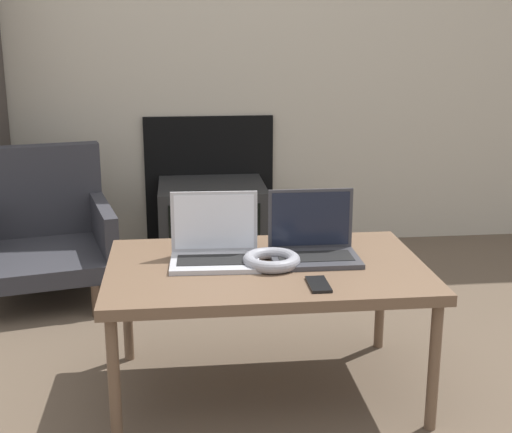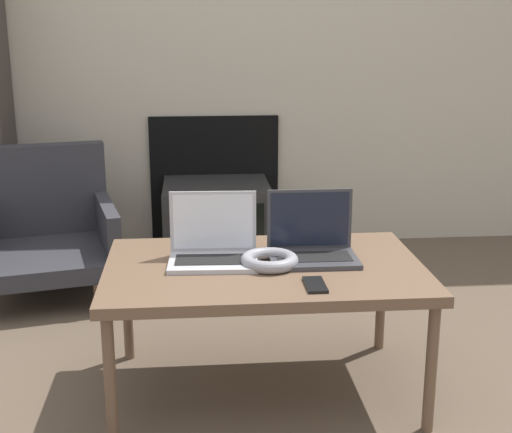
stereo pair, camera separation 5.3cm
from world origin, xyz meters
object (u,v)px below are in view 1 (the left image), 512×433
object	(u,v)px
laptop_right	(313,243)
tv	(212,222)
laptop_left	(215,246)
armchair	(42,228)
headphones	(271,260)
phone	(318,284)

from	to	relation	value
laptop_right	tv	xyz separation A→B (m)	(-0.27, 1.38, -0.30)
laptop_left	tv	world-z (taller)	laptop_left
laptop_right	armchair	xyz separation A→B (m)	(-1.09, 1.04, -0.21)
headphones	laptop_left	bearing A→B (deg)	157.96
phone	tv	size ratio (longest dim) A/B	0.24
headphones	armchair	world-z (taller)	armchair
laptop_right	phone	world-z (taller)	laptop_right
laptop_right	phone	size ratio (longest dim) A/B	2.24
phone	armchair	xyz separation A→B (m)	(-1.05, 1.31, -0.16)
headphones	phone	xyz separation A→B (m)	(0.12, -0.19, -0.02)
tv	armchair	distance (m)	0.89
headphones	laptop_right	bearing A→B (deg)	25.79
phone	tv	world-z (taller)	phone
tv	laptop_right	bearing A→B (deg)	-78.78
laptop_right	phone	xyz separation A→B (m)	(-0.03, -0.27, -0.05)
headphones	phone	distance (m)	0.23
laptop_left	laptop_right	xyz separation A→B (m)	(0.33, 0.00, 0.00)
laptop_left	armchair	distance (m)	1.30
laptop_right	tv	distance (m)	1.44
laptop_right	tv	size ratio (longest dim) A/B	0.53
laptop_right	phone	bearing A→B (deg)	-96.80
laptop_left	tv	size ratio (longest dim) A/B	0.54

